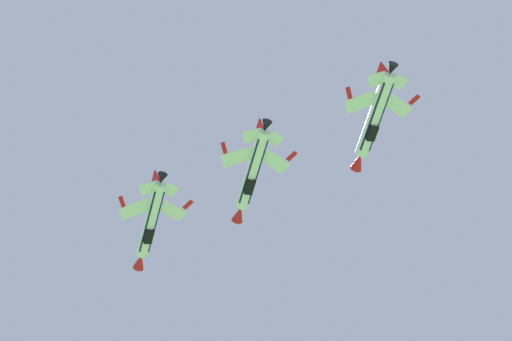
{
  "coord_description": "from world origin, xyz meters",
  "views": [
    {
      "loc": [
        -2.16,
        -6.66,
        1.47
      ],
      "look_at": [
        27.04,
        66.51,
        135.68
      ],
      "focal_mm": 82.0,
      "sensor_mm": 36.0,
      "label": 1
    }
  ],
  "objects": [
    {
      "name": "fighter_jet_lead",
      "position": [
        16.65,
        79.64,
        136.08
      ],
      "size": [
        10.17,
        15.96,
        4.72
      ],
      "rotation": [
        0.0,
        -0.31,
        6.16
      ],
      "color": "white"
    },
    {
      "name": "fighter_jet_left_wing",
      "position": [
        26.49,
        66.57,
        135.2
      ],
      "size": [
        10.42,
        15.96,
        4.38
      ],
      "rotation": [
        0.0,
        -0.21,
        6.16
      ],
      "color": "white"
    },
    {
      "name": "fighter_jet_right_wing",
      "position": [
        38.02,
        52.86,
        134.67
      ],
      "size": [
        10.24,
        15.96,
        4.62
      ],
      "rotation": [
        0.0,
        -0.29,
        6.16
      ],
      "color": "white"
    }
  ]
}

